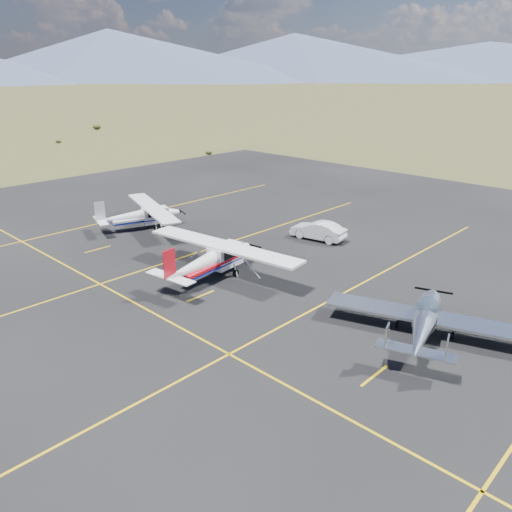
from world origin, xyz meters
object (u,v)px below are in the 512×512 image
sedan (318,231)px  aircraft_low_wing (425,319)px  aircraft_plain (140,215)px  aircraft_cessna (211,259)px

sedan → aircraft_low_wing: bearing=46.7°
aircraft_plain → aircraft_cessna: bearing=-84.5°
aircraft_low_wing → aircraft_cessna: (-2.09, 12.48, 0.24)m
aircraft_cessna → sedan: (10.16, -0.22, -0.55)m
aircraft_cessna → aircraft_low_wing: bearing=-87.6°
aircraft_low_wing → aircraft_plain: aircraft_plain is taller
sedan → aircraft_plain: bearing=-67.1°
aircraft_cessna → aircraft_plain: size_ratio=1.13×
aircraft_low_wing → aircraft_plain: bearing=69.4°
aircraft_cessna → aircraft_plain: (2.68, 11.37, -0.12)m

